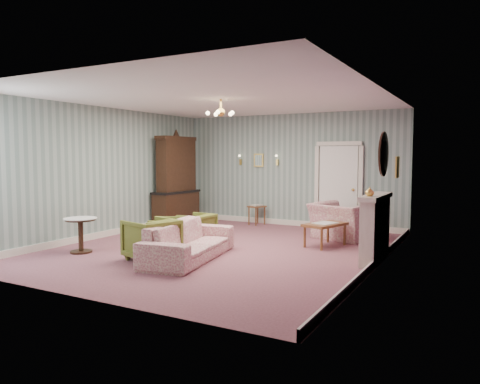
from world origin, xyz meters
The scene contains 27 objects.
floor centered at (0.00, 0.00, 0.00)m, with size 7.00×7.00×0.00m, color #8C515E.
ceiling centered at (0.00, 0.00, 2.90)m, with size 7.00×7.00×0.00m, color white.
wall_back centered at (0.00, 3.50, 1.45)m, with size 6.00×6.00×0.00m, color slate.
wall_front centered at (0.00, -3.50, 1.45)m, with size 6.00×6.00×0.00m, color slate.
wall_left centered at (-3.00, 0.00, 1.45)m, with size 7.00×7.00×0.00m, color slate.
wall_right centered at (3.00, 0.00, 1.45)m, with size 7.00×7.00×0.00m, color slate.
wall_right_floral centered at (2.98, 0.00, 1.45)m, with size 7.00×7.00×0.00m, color #B35986.
door centered at (1.30, 3.46, 1.08)m, with size 1.12×0.12×2.16m, color white, non-canonical shape.
olive_chair_a centered at (-0.59, -1.39, 0.40)m, with size 0.78×0.73×0.81m, color #5F6623.
olive_chair_b centered at (-0.90, -0.47, 0.34)m, with size 0.66×0.62×0.68m, color #5F6623.
olive_chair_c centered at (-0.87, 0.45, 0.33)m, with size 0.64×0.60×0.66m, color #5F6623.
sofa_chintz centered at (-0.05, -1.02, 0.44)m, with size 2.26×0.66×0.88m, color #9E3F59.
wingback_chair centered at (1.77, 2.21, 0.53)m, with size 1.21×0.78×1.05m, color #9E3F59.
dresser centered at (-2.65, 2.13, 1.23)m, with size 0.51×1.48×2.46m, color black, non-canonical shape.
fireplace centered at (2.86, 0.40, 0.58)m, with size 0.30×1.40×1.16m, color beige, non-canonical shape.
mantel_vase centered at (2.84, 0.00, 1.23)m, with size 0.15×0.15×0.15m, color gold.
oval_mirror centered at (2.96, 0.40, 1.85)m, with size 0.04×0.76×0.84m, color white, non-canonical shape.
framed_print centered at (2.97, 1.75, 1.60)m, with size 0.04×0.34×0.42m, color gold, non-canonical shape.
coffee_table centered at (1.69, 1.24, 0.24)m, with size 0.51×0.93×0.47m, color brown, non-canonical shape.
side_table_black centered at (2.65, 1.22, 0.31)m, with size 0.41×0.41×0.61m, color black, non-canonical shape.
pedestal_table centered at (-2.15, -1.54, 0.33)m, with size 0.61×0.61×0.66m, color black, non-canonical shape.
nesting_table centered at (-0.79, 3.15, 0.27)m, with size 0.33×0.42×0.55m, color brown, non-canonical shape.
gilt_mirror_back centered at (-0.90, 3.46, 1.70)m, with size 0.28×0.06×0.36m, color gold, non-canonical shape.
sconce_left centered at (-1.45, 3.44, 1.70)m, with size 0.16×0.12×0.30m, color gold, non-canonical shape.
sconce_right centered at (-0.35, 3.44, 1.70)m, with size 0.16×0.12×0.30m, color gold, non-canonical shape.
chandelier centered at (0.00, 0.00, 2.63)m, with size 0.56×0.56×0.36m, color gold, non-canonical shape.
burgundy_cushion centered at (1.72, 2.06, 0.48)m, with size 0.38×0.10×0.38m, color maroon.
Camera 1 is at (4.53, -7.55, 1.82)m, focal length 34.11 mm.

